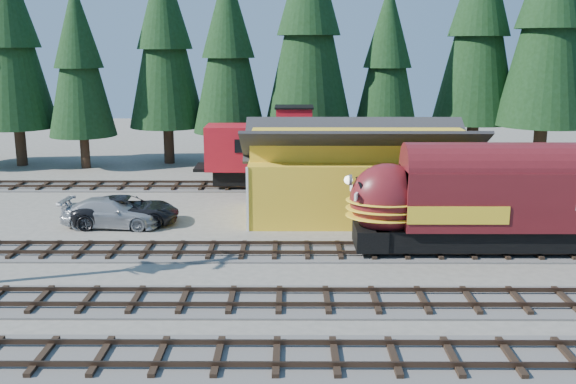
{
  "coord_description": "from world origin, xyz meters",
  "views": [
    {
      "loc": [
        -3.76,
        -24.55,
        9.46
      ],
      "look_at": [
        -3.89,
        4.0,
        2.91
      ],
      "focal_mm": 40.0,
      "sensor_mm": 36.0,
      "label": 1
    }
  ],
  "objects_px": {
    "depot": "(358,165)",
    "pickup_truck_b": "(112,213)",
    "caboose": "(280,151)",
    "pickup_truck_a": "(126,210)",
    "locomotive": "(497,205)"
  },
  "relations": [
    {
      "from": "locomotive",
      "to": "pickup_truck_b",
      "type": "bearing_deg",
      "value": 167.08
    },
    {
      "from": "pickup_truck_a",
      "to": "pickup_truck_b",
      "type": "height_order",
      "value": "pickup_truck_a"
    },
    {
      "from": "depot",
      "to": "pickup_truck_b",
      "type": "relative_size",
      "value": 2.42
    },
    {
      "from": "pickup_truck_a",
      "to": "pickup_truck_b",
      "type": "bearing_deg",
      "value": 119.39
    },
    {
      "from": "depot",
      "to": "caboose",
      "type": "height_order",
      "value": "caboose"
    },
    {
      "from": "caboose",
      "to": "pickup_truck_a",
      "type": "xyz_separation_m",
      "value": [
        -8.15,
        -9.19,
        -1.76
      ]
    },
    {
      "from": "locomotive",
      "to": "caboose",
      "type": "relative_size",
      "value": 1.47
    },
    {
      "from": "depot",
      "to": "caboose",
      "type": "distance_m",
      "value": 8.74
    },
    {
      "from": "pickup_truck_a",
      "to": "pickup_truck_b",
      "type": "distance_m",
      "value": 0.8
    },
    {
      "from": "depot",
      "to": "locomotive",
      "type": "xyz_separation_m",
      "value": [
        5.69,
        -6.5,
        -0.65
      ]
    },
    {
      "from": "depot",
      "to": "caboose",
      "type": "xyz_separation_m",
      "value": [
        -4.47,
        7.5,
        -0.43
      ]
    },
    {
      "from": "caboose",
      "to": "pickup_truck_b",
      "type": "xyz_separation_m",
      "value": [
        -8.8,
        -9.65,
        -1.76
      ]
    },
    {
      "from": "caboose",
      "to": "pickup_truck_a",
      "type": "relative_size",
      "value": 1.75
    },
    {
      "from": "pickup_truck_a",
      "to": "pickup_truck_b",
      "type": "xyz_separation_m",
      "value": [
        -0.66,
        -0.46,
        -0.01
      ]
    },
    {
      "from": "locomotive",
      "to": "pickup_truck_b",
      "type": "relative_size",
      "value": 2.72
    }
  ]
}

